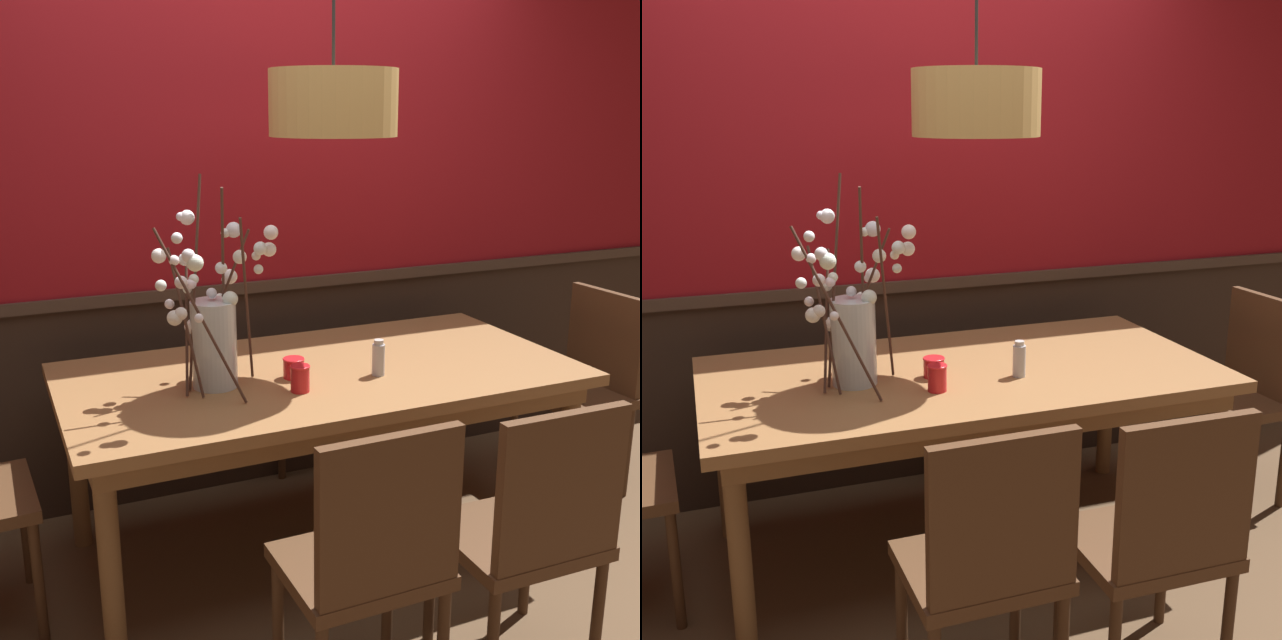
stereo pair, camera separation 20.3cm
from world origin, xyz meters
The scene contains 12 objects.
ground_plane centered at (0.00, 0.00, 0.00)m, with size 24.00×24.00×0.00m, color brown.
back_wall centered at (0.00, 0.74, 1.31)m, with size 5.52×0.14×2.64m.
dining_table centered at (0.00, 0.00, 0.68)m, with size 1.95×1.00×0.76m.
chair_near_side_right centered at (0.29, -0.94, 0.52)m, with size 0.45×0.42×0.92m.
chair_far_side_right centered at (0.26, 0.89, 0.50)m, with size 0.42×0.43×0.88m.
chair_head_east_end centered at (1.36, 0.03, 0.53)m, with size 0.40×0.47×0.93m.
chair_near_side_left centered at (-0.25, -0.91, 0.53)m, with size 0.44×0.39×0.93m.
vase_with_blossoms centered at (-0.42, -0.03, 0.97)m, with size 0.43×0.51×0.75m.
candle_holder_nearer_center centered at (-0.13, -0.05, 0.80)m, with size 0.08×0.08×0.08m.
candle_holder_nearer_edge centered at (-0.16, -0.20, 0.81)m, with size 0.07×0.07×0.10m.
condiment_bottle centered at (0.17, -0.15, 0.83)m, with size 0.05×0.05×0.14m.
pendant_lamp centered at (0.06, 0.02, 1.75)m, with size 0.46×0.46×1.01m.
Camera 1 is at (-1.15, -2.61, 1.73)m, focal length 43.95 mm.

